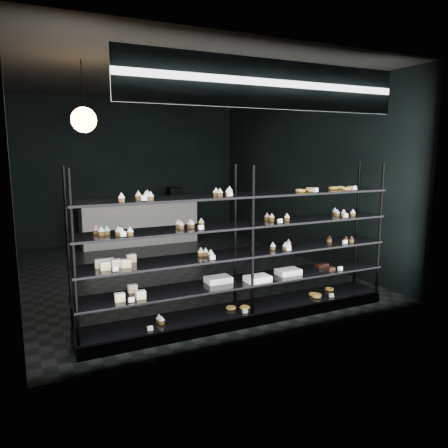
% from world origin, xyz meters
% --- Properties ---
extents(room, '(5.01, 6.01, 3.20)m').
position_xyz_m(room, '(0.00, 0.00, 1.60)').
color(room, black).
rests_on(room, ground).
extents(display_shelf, '(4.00, 0.50, 1.91)m').
position_xyz_m(display_shelf, '(-0.07, -2.45, 0.63)').
color(display_shelf, black).
rests_on(display_shelf, room).
extents(signage, '(3.30, 0.05, 0.50)m').
position_xyz_m(signage, '(0.00, -2.93, 2.75)').
color(signage, '#0D0B38').
rests_on(signage, room).
extents(pendant_lamp, '(0.32, 0.32, 0.89)m').
position_xyz_m(pendant_lamp, '(-1.62, -1.12, 2.45)').
color(pendant_lamp, black).
rests_on(pendant_lamp, room).
extents(service_counter, '(2.63, 0.65, 1.23)m').
position_xyz_m(service_counter, '(0.02, 2.50, 0.50)').
color(service_counter, silver).
rests_on(service_counter, room).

